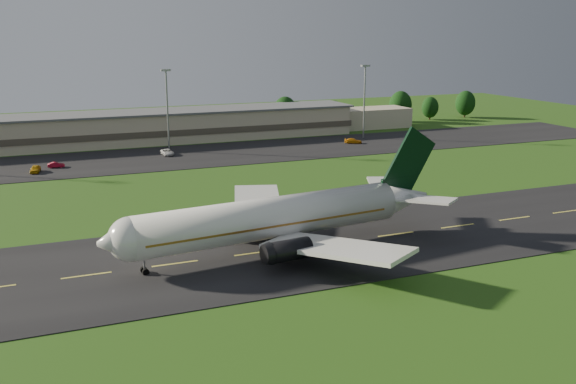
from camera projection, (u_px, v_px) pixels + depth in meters
name	position (u px, v px, depth m)	size (l,w,h in m)	color
ground	(255.00, 254.00, 86.81)	(360.00, 360.00, 0.00)	#214010
taxiway	(255.00, 253.00, 86.80)	(220.00, 30.00, 0.10)	black
apron	(155.00, 158.00, 151.54)	(260.00, 30.00, 0.10)	black
airliner	(276.00, 218.00, 86.85)	(51.21, 41.90, 15.57)	silver
terminal	(161.00, 127.00, 174.65)	(145.00, 16.00, 8.40)	#C1AF93
light_mast_centre	(167.00, 101.00, 157.46)	(2.40, 1.20, 20.35)	gray
light_mast_east	(365.00, 93.00, 177.46)	(2.40, 1.20, 20.35)	gray
tree_line	(215.00, 115.00, 189.71)	(197.37, 8.60, 10.78)	black
service_vehicle_a	(35.00, 169.00, 136.09)	(1.79, 4.44, 1.51)	#BF8D0B
service_vehicle_b	(56.00, 165.00, 141.14)	(1.25, 3.58, 1.18)	maroon
service_vehicle_c	(167.00, 152.00, 155.26)	(2.38, 5.17, 1.44)	silver
service_vehicle_d	(353.00, 141.00, 171.52)	(1.88, 4.61, 1.34)	orange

